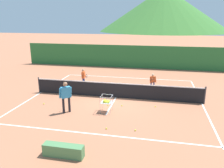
% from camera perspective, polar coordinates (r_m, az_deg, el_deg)
% --- Properties ---
extents(ground_plane, '(120.00, 120.00, 0.00)m').
position_cam_1_polar(ground_plane, '(14.32, 0.98, -3.45)').
color(ground_plane, '#A86647').
extents(line_baseline_near, '(10.35, 0.08, 0.01)m').
position_cam_1_polar(line_baseline_near, '(10.03, -4.37, -12.49)').
color(line_baseline_near, white).
rests_on(line_baseline_near, ground).
extents(line_baseline_far, '(10.35, 0.08, 0.01)m').
position_cam_1_polar(line_baseline_far, '(19.15, 3.88, 1.60)').
color(line_baseline_far, white).
rests_on(line_baseline_far, ground).
extents(line_sideline_west, '(0.08, 9.93, 0.01)m').
position_cam_1_polar(line_sideline_west, '(16.07, -17.47, -2.01)').
color(line_sideline_west, white).
rests_on(line_sideline_west, ground).
extents(line_sideline_east, '(0.08, 9.93, 0.01)m').
position_cam_1_polar(line_sideline_east, '(14.34, 21.80, -4.62)').
color(line_sideline_east, white).
rests_on(line_sideline_east, ground).
extents(line_service_center, '(0.08, 5.51, 0.01)m').
position_cam_1_polar(line_service_center, '(14.32, 0.98, -3.44)').
color(line_service_center, white).
rests_on(line_service_center, ground).
extents(tennis_net, '(10.65, 0.08, 1.05)m').
position_cam_1_polar(tennis_net, '(14.16, 0.99, -1.54)').
color(tennis_net, '#333338').
rests_on(tennis_net, ground).
extents(instructor, '(0.65, 0.76, 1.68)m').
position_cam_1_polar(instructor, '(12.04, -11.60, -2.57)').
color(instructor, black).
rests_on(instructor, ground).
extents(student_0, '(0.44, 0.61, 1.31)m').
position_cam_1_polar(student_0, '(16.62, -7.21, 2.04)').
color(student_0, navy).
rests_on(student_0, ground).
extents(student_1, '(0.48, 0.62, 1.20)m').
position_cam_1_polar(student_1, '(15.77, 10.26, 0.88)').
color(student_1, navy).
rests_on(student_1, ground).
extents(ball_cart, '(0.58, 0.58, 0.90)m').
position_cam_1_polar(ball_cart, '(12.00, -1.48, -4.44)').
color(ball_cart, '#B7B7BC').
rests_on(ball_cart, ground).
extents(tennis_ball_0, '(0.07, 0.07, 0.07)m').
position_cam_1_polar(tennis_ball_0, '(13.04, 10.93, -5.62)').
color(tennis_ball_0, yellow).
rests_on(tennis_ball_0, ground).
extents(tennis_ball_1, '(0.07, 0.07, 0.07)m').
position_cam_1_polar(tennis_ball_1, '(13.02, -1.10, -5.35)').
color(tennis_ball_1, yellow).
rests_on(tennis_ball_1, ground).
extents(tennis_ball_2, '(0.07, 0.07, 0.07)m').
position_cam_1_polar(tennis_ball_2, '(10.29, 5.92, -11.55)').
color(tennis_ball_2, yellow).
rests_on(tennis_ball_2, ground).
extents(tennis_ball_3, '(0.07, 0.07, 0.07)m').
position_cam_1_polar(tennis_ball_3, '(10.39, -1.44, -11.17)').
color(tennis_ball_3, yellow).
rests_on(tennis_ball_3, ground).
extents(tennis_ball_4, '(0.07, 0.07, 0.07)m').
position_cam_1_polar(tennis_ball_4, '(12.95, 2.53, -5.48)').
color(tennis_ball_4, yellow).
rests_on(tennis_ball_4, ground).
extents(tennis_ball_5, '(0.07, 0.07, 0.07)m').
position_cam_1_polar(tennis_ball_5, '(13.80, -16.85, -4.80)').
color(tennis_ball_5, yellow).
rests_on(tennis_ball_5, ground).
extents(windscreen_fence, '(22.77, 0.08, 2.27)m').
position_cam_1_polar(windscreen_fence, '(22.94, 5.41, 6.88)').
color(windscreen_fence, '#286B33').
rests_on(windscreen_fence, ground).
extents(courtside_bench, '(1.50, 0.36, 0.46)m').
position_cam_1_polar(courtside_bench, '(8.66, -12.19, -16.13)').
color(courtside_bench, '#4C7F4C').
rests_on(courtside_bench, ground).
extents(hill_0, '(50.54, 50.54, 16.63)m').
position_cam_1_polar(hill_0, '(95.94, 12.93, 17.86)').
color(hill_0, '#38702D').
rests_on(hill_0, ground).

